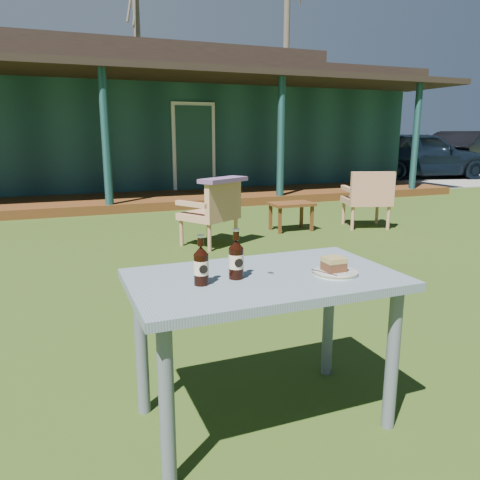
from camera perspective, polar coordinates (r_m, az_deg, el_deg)
name	(u,v)px	position (r m, az deg, el deg)	size (l,w,h in m)	color
ground	(180,307)	(3.78, -7.34, -8.10)	(80.00, 80.00, 0.00)	#334916
pavilion	(86,123)	(12.85, -18.30, 13.36)	(15.80, 8.30, 3.45)	#163839
gravel_strip	(430,176)	(16.51, 22.12, 7.24)	(9.00, 6.00, 0.02)	gray
tree_mid	(138,54)	(22.52, -12.32, 21.23)	(0.28, 0.28, 9.50)	brown
tree_right	(286,41)	(23.27, 5.68, 23.03)	(0.28, 0.28, 11.00)	brown
car_near	(420,155)	(15.53, 21.06, 9.67)	(1.70, 4.23, 1.44)	black
car_far	(466,152)	(18.62, 25.87, 9.63)	(1.52, 4.37, 1.44)	black
cafe_table	(264,297)	(2.14, 2.97, -6.93)	(1.20, 0.70, 0.72)	slate
plate	(335,272)	(2.16, 11.54, -3.89)	(0.20, 0.20, 0.01)	silver
cake_slice	(334,264)	(2.16, 11.36, -2.87)	(0.09, 0.09, 0.06)	#512D1A
fork	(324,273)	(2.12, 10.22, -3.96)	(0.01, 0.14, 0.00)	silver
cola_bottle_near	(236,259)	(2.04, -0.47, -2.31)	(0.07, 0.07, 0.22)	black
cola_bottle_far	(201,265)	(1.96, -4.76, -3.06)	(0.06, 0.07, 0.21)	black
bottle_cap	(271,274)	(2.12, 3.75, -4.10)	(0.03, 0.03, 0.01)	silver
armchair_left	(213,210)	(5.66, -3.26, 3.68)	(0.78, 0.77, 0.79)	tan
armchair_right	(368,196)	(7.02, 15.36, 5.19)	(0.76, 0.74, 0.83)	tan
floral_throw	(223,180)	(5.51, -2.05, 7.33)	(0.65, 0.24, 0.05)	#6A4874
side_table	(291,207)	(6.63, 6.27, 4.06)	(0.60, 0.40, 0.40)	#5C3316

